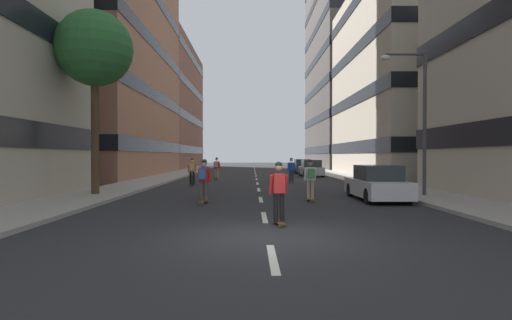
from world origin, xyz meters
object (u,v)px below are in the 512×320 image
street_tree_near (95,50)px  skater_3 (279,190)px  parked_car_mid (311,169)px  skater_6 (192,170)px  parked_car_near (302,167)px  skater_2 (291,169)px  parked_car_far (377,184)px  skater_4 (204,179)px  streetlamp_right (417,107)px  skater_5 (217,167)px  skater_0 (205,176)px  skater_1 (310,177)px

street_tree_near → skater_3: 12.69m
parked_car_mid → skater_6: bearing=-128.7°
parked_car_near → skater_2: 14.92m
parked_car_mid → parked_car_far: size_ratio=1.00×
skater_3 → skater_4: (-2.70, 4.95, 0.03)m
parked_car_mid → skater_6: 14.77m
skater_6 → streetlamp_right: bearing=-31.8°
street_tree_near → skater_2: size_ratio=4.84×
skater_2 → skater_3: bearing=-96.9°
parked_car_near → skater_5: (-8.35, -10.19, 0.32)m
street_tree_near → skater_4: street_tree_near is taller
parked_car_mid → skater_2: (-2.66, -8.40, 0.29)m
skater_5 → streetlamp_right: bearing=-54.6°
streetlamp_right → skater_3: 10.16m
skater_0 → skater_2: size_ratio=1.00×
street_tree_near → parked_car_far: bearing=-7.0°
parked_car_far → skater_3: size_ratio=2.47×
skater_1 → skater_5: 16.71m
parked_car_far → skater_5: size_ratio=2.47×
skater_5 → skater_1: bearing=-71.3°
skater_5 → skater_2: bearing=-38.3°
street_tree_near → skater_0: 7.91m
street_tree_near → streetlamp_right: street_tree_near is taller
parked_car_near → streetlamp_right: 25.11m
skater_6 → skater_1: bearing=-52.7°
street_tree_near → skater_6: size_ratio=4.84×
parked_car_mid → streetlamp_right: streetlamp_right is taller
parked_car_mid → street_tree_near: size_ratio=0.51×
skater_2 → skater_4: 12.97m
skater_2 → skater_5: size_ratio=1.00×
parked_car_near → skater_4: size_ratio=2.47×
parked_car_far → skater_1: (-2.98, -0.44, 0.32)m
street_tree_near → streetlamp_right: size_ratio=1.33×
parked_car_far → skater_3: (-4.71, -6.12, 0.29)m
parked_car_near → skater_3: bearing=-98.5°
skater_0 → skater_1: 4.87m
parked_car_mid → street_tree_near: street_tree_near is taller
streetlamp_right → skater_0: (-9.68, 0.21, -3.12)m
parked_car_mid → skater_4: (-7.41, -20.47, 0.32)m
parked_car_near → skater_6: bearing=-117.4°
parked_car_far → skater_3: bearing=-127.6°
parked_car_far → skater_6: 12.06m
parked_car_near → parked_car_mid: (0.00, -6.27, 0.00)m
parked_car_near → skater_0: bearing=-107.3°
streetlamp_right → skater_4: streetlamp_right is taller
parked_car_far → skater_5: bearing=118.5°
street_tree_near → skater_6: 9.30m
parked_car_far → skater_2: (-2.66, 10.90, 0.29)m
parked_car_mid → skater_0: (-7.63, -18.30, 0.32)m
skater_0 → skater_2: bearing=63.3°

